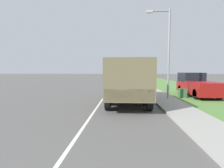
% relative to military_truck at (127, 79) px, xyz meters
% --- Properties ---
extents(ground_plane, '(180.00, 180.00, 0.00)m').
position_rel_military_truck_xyz_m(ground_plane, '(-1.78, 28.47, -1.57)').
color(ground_plane, '#565451').
extents(lane_centre_stripe, '(0.12, 120.00, 0.00)m').
position_rel_military_truck_xyz_m(lane_centre_stripe, '(-1.78, 28.47, -1.57)').
color(lane_centre_stripe, silver).
rests_on(lane_centre_stripe, ground).
extents(sidewalk_right, '(1.80, 120.00, 0.12)m').
position_rel_military_truck_xyz_m(sidewalk_right, '(2.72, 28.47, -1.51)').
color(sidewalk_right, '#9E9B93').
rests_on(sidewalk_right, ground).
extents(grass_strip_right, '(7.00, 120.00, 0.02)m').
position_rel_military_truck_xyz_m(grass_strip_right, '(7.12, 28.47, -1.56)').
color(grass_strip_right, '#56843D').
rests_on(grass_strip_right, ground).
extents(military_truck, '(2.47, 6.67, 2.73)m').
position_rel_military_truck_xyz_m(military_truck, '(0.00, 0.00, 0.00)').
color(military_truck, '#545B3D').
rests_on(military_truck, ground).
extents(car_nearest_ahead, '(1.70, 4.83, 1.37)m').
position_rel_military_truck_xyz_m(car_nearest_ahead, '(-0.12, 14.32, -0.94)').
color(car_nearest_ahead, '#B7BABF').
rests_on(car_nearest_ahead, ground).
extents(car_second_ahead, '(1.72, 3.94, 1.40)m').
position_rel_military_truck_xyz_m(car_second_ahead, '(0.07, 21.99, -0.93)').
color(car_second_ahead, '#336B3D').
rests_on(car_second_ahead, ground).
extents(car_third_ahead, '(1.93, 4.00, 1.59)m').
position_rel_military_truck_xyz_m(car_third_ahead, '(0.08, 35.73, -0.86)').
color(car_third_ahead, maroon).
rests_on(car_third_ahead, ground).
extents(car_fourth_ahead, '(1.91, 4.72, 1.70)m').
position_rel_military_truck_xyz_m(car_fourth_ahead, '(0.30, 46.02, -0.81)').
color(car_fourth_ahead, black).
rests_on(car_fourth_ahead, ground).
extents(pickup_truck, '(1.90, 5.14, 1.93)m').
position_rel_military_truck_xyz_m(pickup_truck, '(5.94, 3.77, -0.66)').
color(pickup_truck, maroon).
rests_on(pickup_truck, grass_strip_right).
extents(lamp_post, '(1.69, 0.24, 6.32)m').
position_rel_military_truck_xyz_m(lamp_post, '(2.74, 1.40, 2.36)').
color(lamp_post, gray).
rests_on(lamp_post, sidewalk_right).
extents(utility_box, '(0.55, 0.45, 0.70)m').
position_rel_military_truck_xyz_m(utility_box, '(4.42, 2.60, -1.20)').
color(utility_box, '#3D7042').
rests_on(utility_box, grass_strip_right).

